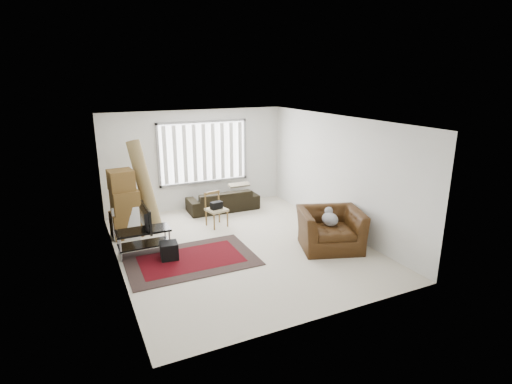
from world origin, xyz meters
TOP-DOWN VIEW (x-y plane):
  - room at (0.03, 0.51)m, footprint 6.00×6.02m
  - persian_rug at (-1.17, -0.20)m, footprint 2.54×1.70m
  - tv_stand at (-1.95, 0.49)m, footprint 1.08×0.48m
  - tv at (-1.95, 0.49)m, footprint 0.11×0.87m
  - subwoofer at (-1.55, 0.01)m, footprint 0.38×0.38m
  - moving_boxes at (-2.13, 1.67)m, footprint 0.69×0.64m
  - white_flatpack at (-2.15, 1.44)m, footprint 0.61×0.30m
  - rolled_rug at (-1.61, 1.91)m, footprint 0.71×1.00m
  - sofa at (0.54, 2.45)m, footprint 1.94×0.87m
  - side_chair at (-0.05, 1.38)m, footprint 0.53×0.53m
  - armchair at (1.70, -0.89)m, footprint 1.59×1.49m

SIDE VIEW (x-z plane):
  - persian_rug at x=-1.17m, z-range 0.00..0.02m
  - subwoofer at x=-1.55m, z-range 0.02..0.36m
  - sofa at x=0.54m, z-range 0.00..0.74m
  - white_flatpack at x=-2.15m, z-range 0.00..0.75m
  - tv_stand at x=-1.95m, z-range 0.12..0.66m
  - side_chair at x=-0.05m, z-range 0.04..0.88m
  - armchair at x=1.70m, z-range 0.00..0.96m
  - moving_boxes at x=-2.13m, z-range -0.05..1.50m
  - tv at x=-1.95m, z-range 0.54..1.04m
  - rolled_rug at x=-1.61m, z-range 0.00..2.15m
  - room at x=0.03m, z-range 0.40..3.11m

